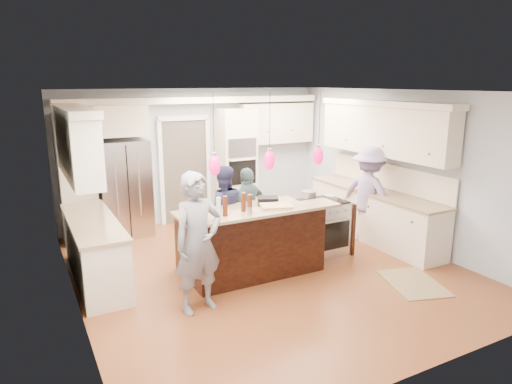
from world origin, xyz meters
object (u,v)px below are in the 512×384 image
island_range (323,227)px  person_bar_end (198,243)px  person_far_left (223,211)px  refrigerator (124,189)px  kitchen_island (250,240)px

island_range → person_bar_end: 2.73m
island_range → person_far_left: 1.69m
refrigerator → island_range: refrigerator is taller
refrigerator → kitchen_island: bearing=-63.1°
island_range → person_bar_end: bearing=-160.8°
person_bar_end → person_far_left: (1.04, 1.59, -0.14)m
kitchen_island → person_bar_end: (-1.14, -0.81, 0.41)m
kitchen_island → person_bar_end: person_bar_end is taller
person_bar_end → person_far_left: 1.90m
refrigerator → kitchen_island: size_ratio=0.86×
kitchen_island → island_range: (1.41, 0.08, -0.03)m
island_range → person_bar_end: size_ratio=0.51×
person_far_left → kitchen_island: bearing=111.0°
island_range → refrigerator: bearing=137.4°
refrigerator → person_far_left: (1.20, -1.79, -0.14)m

